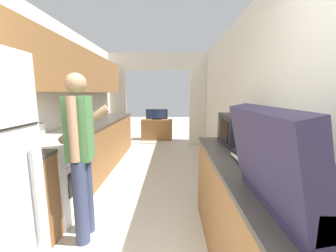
{
  "coord_description": "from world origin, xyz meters",
  "views": [
    {
      "loc": [
        0.39,
        -0.41,
        1.43
      ],
      "look_at": [
        0.33,
        2.38,
        0.99
      ],
      "focal_mm": 22.0,
      "sensor_mm": 36.0,
      "label": 1
    }
  ],
  "objects_px": {
    "person": "(81,154)",
    "knife": "(73,131)",
    "range_oven": "(52,177)",
    "book_stack": "(250,158)",
    "microwave": "(241,130)",
    "tv_cabinet": "(157,129)",
    "television": "(157,115)",
    "suitcase": "(296,178)"
  },
  "relations": [
    {
      "from": "suitcase",
      "to": "television",
      "type": "bearing_deg",
      "value": 100.82
    },
    {
      "from": "book_stack",
      "to": "television",
      "type": "height_order",
      "value": "book_stack"
    },
    {
      "from": "microwave",
      "to": "book_stack",
      "type": "bearing_deg",
      "value": -101.42
    },
    {
      "from": "suitcase",
      "to": "microwave",
      "type": "distance_m",
      "value": 1.24
    },
    {
      "from": "knife",
      "to": "suitcase",
      "type": "bearing_deg",
      "value": -9.85
    },
    {
      "from": "book_stack",
      "to": "knife",
      "type": "relative_size",
      "value": 1.07
    },
    {
      "from": "range_oven",
      "to": "person",
      "type": "height_order",
      "value": "person"
    },
    {
      "from": "person",
      "to": "tv_cabinet",
      "type": "relative_size",
      "value": 1.7
    },
    {
      "from": "range_oven",
      "to": "television",
      "type": "xyz_separation_m",
      "value": [
        0.94,
        4.01,
        0.33
      ]
    },
    {
      "from": "range_oven",
      "to": "tv_cabinet",
      "type": "bearing_deg",
      "value": 76.99
    },
    {
      "from": "book_stack",
      "to": "range_oven",
      "type": "bearing_deg",
      "value": 160.23
    },
    {
      "from": "range_oven",
      "to": "knife",
      "type": "height_order",
      "value": "range_oven"
    },
    {
      "from": "book_stack",
      "to": "tv_cabinet",
      "type": "distance_m",
      "value": 4.93
    },
    {
      "from": "tv_cabinet",
      "to": "book_stack",
      "type": "bearing_deg",
      "value": -77.33
    },
    {
      "from": "person",
      "to": "microwave",
      "type": "xyz_separation_m",
      "value": [
        1.59,
        0.25,
        0.2
      ]
    },
    {
      "from": "range_oven",
      "to": "television",
      "type": "height_order",
      "value": "range_oven"
    },
    {
      "from": "book_stack",
      "to": "suitcase",
      "type": "bearing_deg",
      "value": -93.93
    },
    {
      "from": "range_oven",
      "to": "suitcase",
      "type": "bearing_deg",
      "value": -34.93
    },
    {
      "from": "person",
      "to": "knife",
      "type": "distance_m",
      "value": 1.04
    },
    {
      "from": "suitcase",
      "to": "microwave",
      "type": "relative_size",
      "value": 1.36
    },
    {
      "from": "microwave",
      "to": "tv_cabinet",
      "type": "bearing_deg",
      "value": 105.83
    },
    {
      "from": "person",
      "to": "television",
      "type": "xyz_separation_m",
      "value": [
        0.4,
        4.4,
        -0.08
      ]
    },
    {
      "from": "person",
      "to": "knife",
      "type": "relative_size",
      "value": 5.46
    },
    {
      "from": "television",
      "to": "book_stack",
      "type": "bearing_deg",
      "value": -77.22
    },
    {
      "from": "range_oven",
      "to": "television",
      "type": "bearing_deg",
      "value": 76.86
    },
    {
      "from": "tv_cabinet",
      "to": "knife",
      "type": "relative_size",
      "value": 3.21
    },
    {
      "from": "person",
      "to": "microwave",
      "type": "height_order",
      "value": "person"
    },
    {
      "from": "microwave",
      "to": "television",
      "type": "bearing_deg",
      "value": 105.98
    },
    {
      "from": "range_oven",
      "to": "book_stack",
      "type": "xyz_separation_m",
      "value": [
        2.01,
        -0.72,
        0.48
      ]
    },
    {
      "from": "range_oven",
      "to": "microwave",
      "type": "relative_size",
      "value": 2.08
    },
    {
      "from": "knife",
      "to": "book_stack",
      "type": "bearing_deg",
      "value": 2.44
    },
    {
      "from": "person",
      "to": "suitcase",
      "type": "distance_m",
      "value": 1.74
    },
    {
      "from": "microwave",
      "to": "tv_cabinet",
      "type": "relative_size",
      "value": 0.53
    },
    {
      "from": "tv_cabinet",
      "to": "suitcase",
      "type": "bearing_deg",
      "value": -79.26
    },
    {
      "from": "person",
      "to": "tv_cabinet",
      "type": "distance_m",
      "value": 4.5
    },
    {
      "from": "microwave",
      "to": "knife",
      "type": "height_order",
      "value": "microwave"
    },
    {
      "from": "suitcase",
      "to": "book_stack",
      "type": "relative_size",
      "value": 2.15
    },
    {
      "from": "person",
      "to": "suitcase",
      "type": "relative_size",
      "value": 2.37
    },
    {
      "from": "microwave",
      "to": "tv_cabinet",
      "type": "xyz_separation_m",
      "value": [
        -1.19,
        4.2,
        -0.74
      ]
    },
    {
      "from": "range_oven",
      "to": "book_stack",
      "type": "distance_m",
      "value": 2.19
    },
    {
      "from": "suitcase",
      "to": "tv_cabinet",
      "type": "bearing_deg",
      "value": 100.74
    },
    {
      "from": "suitcase",
      "to": "knife",
      "type": "bearing_deg",
      "value": 135.73
    }
  ]
}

